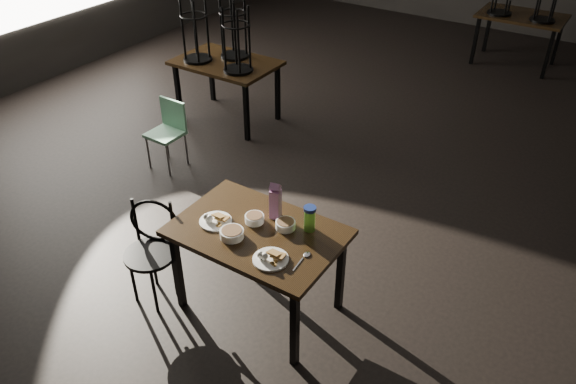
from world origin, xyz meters
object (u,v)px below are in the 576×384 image
Objects in this scene: main_table at (258,239)px; bentwood_chair at (152,244)px; school_chair at (168,128)px; water_bottle at (310,218)px; juice_carton at (275,202)px.

main_table is 0.85m from bentwood_chair.
bentwood_chair is at bearing -49.13° from school_chair.
water_bottle is at bearing -22.08° from school_chair.
water_bottle is 0.24× the size of bentwood_chair.
juice_carton reaches higher than water_bottle.
main_table is 1.45× the size of bentwood_chair.
juice_carton reaches higher than bentwood_chair.
main_table is at bearing -95.48° from juice_carton.
water_bottle is (0.30, 0.21, 0.18)m from main_table.
main_table is 4.10× the size of juice_carton.
bentwood_chair reaches higher than main_table.
school_chair is (-2.04, 1.22, -0.23)m from main_table.
juice_carton reaches higher than main_table.
bentwood_chair is at bearing -146.87° from juice_carton.
juice_carton is (0.02, 0.20, 0.21)m from main_table.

